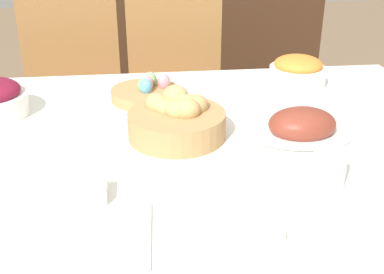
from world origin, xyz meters
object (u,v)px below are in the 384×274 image
object	(u,v)px
dinner_plate	(225,228)
fork	(148,234)
drinking_cup	(329,168)
carrot_bowl	(298,72)
egg_basket	(146,92)
chair_far_left	(74,104)
knife	(298,224)
bread_basket	(178,119)
chair_far_center	(175,99)
ham_platter	(302,126)
sideboard	(182,59)
spoon	(314,223)
butter_dish	(81,192)

from	to	relation	value
dinner_plate	fork	distance (m)	0.14
drinking_cup	carrot_bowl	bearing A→B (deg)	77.92
fork	egg_basket	bearing A→B (deg)	91.24
chair_far_left	fork	bearing A→B (deg)	-78.67
carrot_bowl	fork	world-z (taller)	carrot_bowl
knife	bread_basket	bearing A→B (deg)	117.40
chair_far_center	fork	distance (m)	1.31
knife	drinking_cup	distance (m)	0.17
ham_platter	fork	xyz separation A→B (m)	(-0.41, -0.38, -0.03)
chair_far_center	bread_basket	size ratio (longest dim) A/B	3.69
sideboard	spoon	bearing A→B (deg)	-88.90
egg_basket	carrot_bowl	bearing A→B (deg)	8.19
dinner_plate	spoon	bearing A→B (deg)	0.00
chair_far_center	sideboard	xyz separation A→B (m)	(0.11, 0.86, -0.07)
chair_far_left	bread_basket	bearing A→B (deg)	-67.72
egg_basket	knife	size ratio (longest dim) A/B	1.09
sideboard	ham_platter	distance (m)	1.80
butter_dish	drinking_cup	bearing A→B (deg)	-0.75
bread_basket	fork	size ratio (longest dim) A/B	1.29
carrot_bowl	ham_platter	bearing A→B (deg)	-106.08
egg_basket	carrot_bowl	size ratio (longest dim) A/B	1.14
bread_basket	butter_dish	world-z (taller)	bread_basket
ham_platter	dinner_plate	world-z (taller)	ham_platter
egg_basket	butter_dish	world-z (taller)	egg_basket
chair_far_left	spoon	bearing A→B (deg)	-66.31
chair_far_center	drinking_cup	xyz separation A→B (m)	(0.23, -1.15, 0.28)
fork	dinner_plate	bearing A→B (deg)	2.85
ham_platter	spoon	bearing A→B (deg)	-104.85
ham_platter	carrot_bowl	bearing A→B (deg)	73.92
spoon	butter_dish	bearing A→B (deg)	159.81
chair_far_center	fork	bearing A→B (deg)	-92.53
dinner_plate	butter_dish	bearing A→B (deg)	153.06
egg_basket	drinking_cup	size ratio (longest dim) A/B	2.44
bread_basket	sideboard	bearing A→B (deg)	84.11
dinner_plate	fork	world-z (taller)	dinner_plate
chair_far_left	ham_platter	bearing A→B (deg)	-53.69
drinking_cup	butter_dish	distance (m)	0.52
ham_platter	spoon	distance (m)	0.39
ham_platter	chair_far_center	bearing A→B (deg)	105.70
drinking_cup	butter_dish	bearing A→B (deg)	179.25
chair_far_left	ham_platter	distance (m)	1.17
chair_far_center	chair_far_left	bearing A→B (deg)	-175.62
chair_far_center	ham_platter	world-z (taller)	chair_far_center
bread_basket	ham_platter	bearing A→B (deg)	-6.74
fork	knife	xyz separation A→B (m)	(0.28, 0.00, 0.00)
chair_far_center	drinking_cup	bearing A→B (deg)	-74.28
bread_basket	carrot_bowl	world-z (taller)	bread_basket
fork	chair_far_center	bearing A→B (deg)	85.92
ham_platter	carrot_bowl	xyz separation A→B (m)	(0.11, 0.38, 0.02)
egg_basket	knife	xyz separation A→B (m)	(0.26, -0.69, -0.02)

